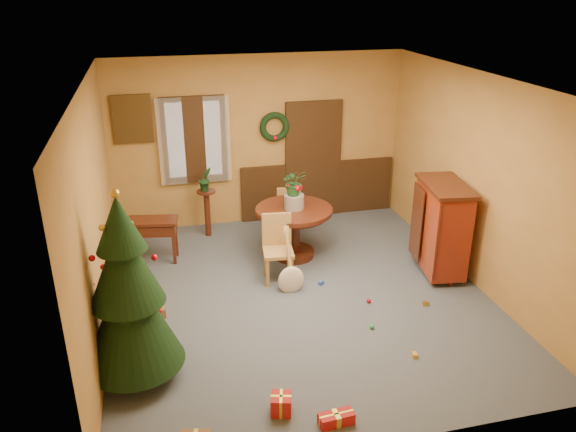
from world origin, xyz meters
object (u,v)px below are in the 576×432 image
object	(u,v)px
christmas_tree	(128,293)
sideboard	(441,226)
writing_desk	(152,230)
chair_near	(278,245)
dining_table	(294,223)

from	to	relation	value
christmas_tree	sideboard	bearing A→B (deg)	17.88
writing_desk	sideboard	world-z (taller)	sideboard
christmas_tree	sideboard	size ratio (longest dim) A/B	1.58
christmas_tree	chair_near	bearing A→B (deg)	41.84
sideboard	chair_near	bearing A→B (deg)	170.76
dining_table	writing_desk	xyz separation A→B (m)	(-2.12, 0.37, -0.05)
dining_table	christmas_tree	distance (m)	3.38
christmas_tree	writing_desk	size ratio (longest dim) A/B	2.64
sideboard	writing_desk	bearing A→B (deg)	161.52
dining_table	writing_desk	world-z (taller)	dining_table
chair_near	christmas_tree	distance (m)	2.70
chair_near	sideboard	xyz separation A→B (m)	(2.33, -0.38, 0.22)
dining_table	writing_desk	distance (m)	2.15
writing_desk	sideboard	size ratio (longest dim) A/B	0.60
dining_table	chair_near	xyz separation A→B (m)	(-0.40, -0.61, -0.05)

